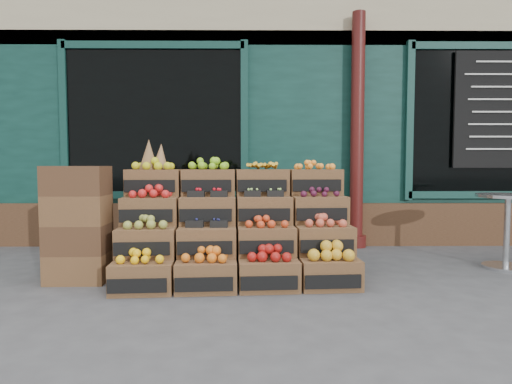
{
  "coord_description": "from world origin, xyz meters",
  "views": [
    {
      "loc": [
        -0.23,
        -3.84,
        1.13
      ],
      "look_at": [
        -0.2,
        0.7,
        0.85
      ],
      "focal_mm": 30.0,
      "sensor_mm": 36.0,
      "label": 1
    }
  ],
  "objects": [
    {
      "name": "ground",
      "position": [
        0.0,
        0.0,
        0.0
      ],
      "size": [
        60.0,
        60.0,
        0.0
      ],
      "primitive_type": "plane",
      "color": "#454548",
      "rests_on": "ground"
    },
    {
      "name": "shop_facade",
      "position": [
        0.0,
        5.11,
        2.4
      ],
      "size": [
        12.0,
        6.24,
        4.8
      ],
      "color": "#0F362F",
      "rests_on": "ground"
    },
    {
      "name": "crate_display",
      "position": [
        -0.41,
        0.46,
        0.43
      ],
      "size": [
        2.31,
        1.24,
        1.41
      ],
      "rotation": [
        0.0,
        0.0,
        0.07
      ],
      "color": "brown",
      "rests_on": "ground"
    },
    {
      "name": "spare_crates",
      "position": [
        -1.93,
        0.29,
        0.56
      ],
      "size": [
        0.57,
        0.4,
        1.13
      ],
      "rotation": [
        0.0,
        0.0,
        0.02
      ],
      "color": "brown",
      "rests_on": "ground"
    },
    {
      "name": "bistro_table",
      "position": [
        2.55,
        0.79,
        0.51
      ],
      "size": [
        0.65,
        0.65,
        0.82
      ],
      "rotation": [
        0.0,
        0.0,
        0.32
      ],
      "color": "#AEB0B5",
      "rests_on": "ground"
    },
    {
      "name": "shopkeeper",
      "position": [
        -1.74,
        2.77,
        1.02
      ],
      "size": [
        0.8,
        0.57,
        2.04
      ],
      "primitive_type": "imported",
      "rotation": [
        0.0,
        0.0,
        3.26
      ],
      "color": "#195824",
      "rests_on": "ground"
    }
  ]
}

